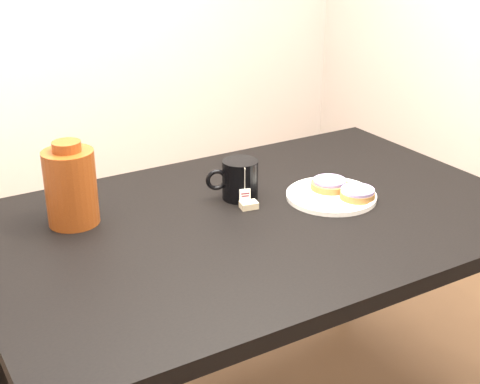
{
  "coord_description": "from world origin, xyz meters",
  "views": [
    {
      "loc": [
        -0.83,
        -1.31,
        1.48
      ],
      "look_at": [
        -0.03,
        0.03,
        0.81
      ],
      "focal_mm": 50.0,
      "sensor_mm": 36.0,
      "label": 1
    }
  ],
  "objects_px": {
    "bagel_back": "(330,184)",
    "bagel_package": "(71,186)",
    "teabag_pouch": "(249,205)",
    "plate": "(331,195)",
    "table": "(257,244)",
    "bagel_front": "(357,194)",
    "mug": "(239,179)"
  },
  "relations": [
    {
      "from": "bagel_front",
      "to": "table",
      "type": "bearing_deg",
      "value": 165.58
    },
    {
      "from": "bagel_back",
      "to": "mug",
      "type": "distance_m",
      "value": 0.25
    },
    {
      "from": "bagel_front",
      "to": "mug",
      "type": "distance_m",
      "value": 0.32
    },
    {
      "from": "bagel_front",
      "to": "bagel_package",
      "type": "height_order",
      "value": "bagel_package"
    },
    {
      "from": "table",
      "to": "bagel_package",
      "type": "distance_m",
      "value": 0.5
    },
    {
      "from": "table",
      "to": "bagel_package",
      "type": "xyz_separation_m",
      "value": [
        -0.42,
        0.2,
        0.18
      ]
    },
    {
      "from": "teabag_pouch",
      "to": "bagel_package",
      "type": "height_order",
      "value": "bagel_package"
    },
    {
      "from": "teabag_pouch",
      "to": "plate",
      "type": "bearing_deg",
      "value": -14.74
    },
    {
      "from": "plate",
      "to": "mug",
      "type": "bearing_deg",
      "value": 148.72
    },
    {
      "from": "table",
      "to": "bagel_front",
      "type": "bearing_deg",
      "value": -14.42
    },
    {
      "from": "bagel_back",
      "to": "bagel_front",
      "type": "distance_m",
      "value": 0.09
    },
    {
      "from": "teabag_pouch",
      "to": "mug",
      "type": "bearing_deg",
      "value": 80.01
    },
    {
      "from": "bagel_back",
      "to": "teabag_pouch",
      "type": "distance_m",
      "value": 0.25
    },
    {
      "from": "mug",
      "to": "teabag_pouch",
      "type": "xyz_separation_m",
      "value": [
        -0.01,
        -0.07,
        -0.05
      ]
    },
    {
      "from": "table",
      "to": "teabag_pouch",
      "type": "distance_m",
      "value": 0.1
    },
    {
      "from": "mug",
      "to": "bagel_package",
      "type": "xyz_separation_m",
      "value": [
        -0.43,
        0.08,
        0.04
      ]
    },
    {
      "from": "plate",
      "to": "teabag_pouch",
      "type": "height_order",
      "value": "same"
    },
    {
      "from": "mug",
      "to": "bagel_package",
      "type": "distance_m",
      "value": 0.44
    },
    {
      "from": "bagel_front",
      "to": "teabag_pouch",
      "type": "bearing_deg",
      "value": 156.17
    },
    {
      "from": "plate",
      "to": "teabag_pouch",
      "type": "bearing_deg",
      "value": 165.26
    },
    {
      "from": "plate",
      "to": "bagel_package",
      "type": "distance_m",
      "value": 0.69
    },
    {
      "from": "table",
      "to": "bagel_back",
      "type": "height_order",
      "value": "bagel_back"
    },
    {
      "from": "bagel_package",
      "to": "table",
      "type": "bearing_deg",
      "value": -25.48
    },
    {
      "from": "mug",
      "to": "teabag_pouch",
      "type": "distance_m",
      "value": 0.08
    },
    {
      "from": "bagel_back",
      "to": "bagel_package",
      "type": "xyz_separation_m",
      "value": [
        -0.67,
        0.18,
        0.07
      ]
    },
    {
      "from": "mug",
      "to": "plate",
      "type": "bearing_deg",
      "value": -13.98
    },
    {
      "from": "table",
      "to": "teabag_pouch",
      "type": "bearing_deg",
      "value": 85.51
    },
    {
      "from": "bagel_front",
      "to": "mug",
      "type": "relative_size",
      "value": 0.87
    },
    {
      "from": "table",
      "to": "bagel_front",
      "type": "xyz_separation_m",
      "value": [
        0.27,
        -0.07,
        0.11
      ]
    },
    {
      "from": "plate",
      "to": "bagel_package",
      "type": "relative_size",
      "value": 1.14
    },
    {
      "from": "bagel_back",
      "to": "mug",
      "type": "height_order",
      "value": "mug"
    },
    {
      "from": "mug",
      "to": "teabag_pouch",
      "type": "bearing_deg",
      "value": -82.69
    }
  ]
}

